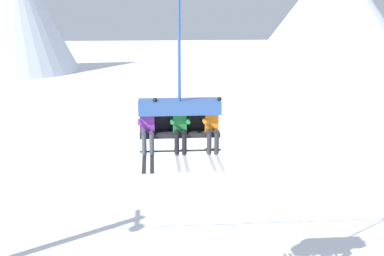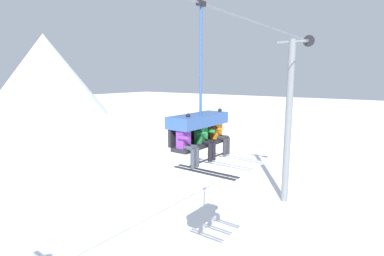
# 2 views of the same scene
# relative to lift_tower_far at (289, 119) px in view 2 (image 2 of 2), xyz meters

# --- Properties ---
(mountain_peak_east) EXTENTS (21.43, 21.43, 14.58)m
(mountain_peak_east) POSITION_rel_lift_tower_far_xyz_m (13.02, 49.08, 2.67)
(mountain_peak_east) COLOR white
(mountain_peak_east) RESTS_ON ground_plane
(lift_tower_far) EXTENTS (0.36, 1.88, 8.90)m
(lift_tower_far) POSITION_rel_lift_tower_far_xyz_m (0.00, 0.00, 0.00)
(lift_tower_far) COLOR slate
(lift_tower_far) RESTS_ON ground_plane
(lift_cable) EXTENTS (21.15, 0.05, 0.05)m
(lift_cable) POSITION_rel_lift_tower_far_xyz_m (-9.57, -0.78, 4.00)
(lift_cable) COLOR slate
(chairlift_chair) EXTENTS (1.93, 0.74, 3.97)m
(chairlift_chair) POSITION_rel_lift_tower_far_xyz_m (-9.46, -0.71, 1.00)
(chairlift_chair) COLOR #232328
(skier_purple) EXTENTS (0.48, 1.70, 1.34)m
(skier_purple) POSITION_rel_lift_tower_far_xyz_m (-10.22, -0.92, 0.68)
(skier_purple) COLOR purple
(skier_green) EXTENTS (0.46, 1.70, 1.23)m
(skier_green) POSITION_rel_lift_tower_far_xyz_m (-9.46, -0.93, 0.66)
(skier_green) COLOR #23843D
(skier_orange) EXTENTS (0.48, 1.70, 1.34)m
(skier_orange) POSITION_rel_lift_tower_far_xyz_m (-8.70, -0.92, 0.68)
(skier_orange) COLOR orange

